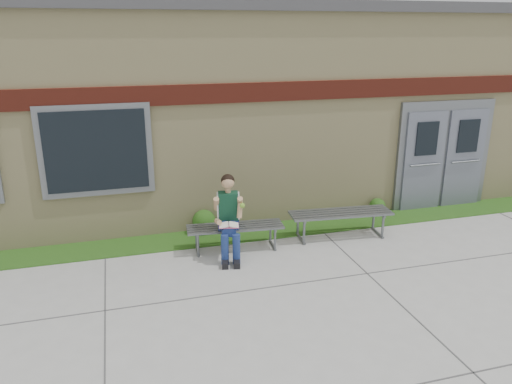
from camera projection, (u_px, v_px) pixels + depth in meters
name	position (u px, v px, depth m)	size (l,w,h in m)	color
ground	(321.00, 298.00, 7.18)	(80.00, 80.00, 0.00)	#9E9E99
grass_strip	(268.00, 231.00, 9.56)	(16.00, 0.80, 0.02)	#1B4612
school_building	(227.00, 99.00, 12.01)	(16.20, 6.22, 4.20)	beige
bench_left	(235.00, 231.00, 8.70)	(1.71, 0.61, 0.43)	slate
bench_right	(340.00, 218.00, 9.21)	(1.92, 0.69, 0.49)	slate
girl	(229.00, 216.00, 8.35)	(0.53, 0.91, 1.40)	navy
shrub_mid	(204.00, 221.00, 9.41)	(0.44, 0.44, 0.44)	#1B4612
shrub_east	(377.00, 206.00, 10.38)	(0.33, 0.33, 0.33)	#1B4612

